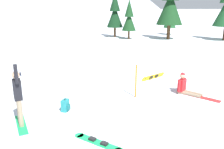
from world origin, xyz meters
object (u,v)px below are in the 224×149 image
(backpack_teal, at_px, (65,106))
(loose_snowboard_near_right, at_px, (98,142))
(pine_tree_short, at_px, (129,18))
(trail_marker_pole, at_px, (136,81))
(pine_tree_twin, at_px, (170,2))
(pine_tree_broad, at_px, (170,17))
(snowboarder_foreground, at_px, (18,96))
(loose_snowboard_near_left, at_px, (153,77))
(snowboarder_midground, at_px, (186,87))
(pine_tree_tall, at_px, (115,12))

(backpack_teal, bearing_deg, loose_snowboard_near_right, -62.48)
(backpack_teal, height_order, pine_tree_short, pine_tree_short)
(trail_marker_pole, xyz_separation_m, pine_tree_twin, (6.97, 18.41, 3.53))
(trail_marker_pole, relative_size, pine_tree_twin, 0.18)
(pine_tree_broad, bearing_deg, pine_tree_twin, -108.33)
(pine_tree_twin, bearing_deg, loose_snowboard_near_right, -111.50)
(backpack_teal, bearing_deg, snowboarder_foreground, -143.32)
(loose_snowboard_near_left, distance_m, trail_marker_pole, 2.97)
(snowboarder_foreground, relative_size, pine_tree_broad, 0.48)
(snowboarder_midground, xyz_separation_m, pine_tree_twin, (4.70, 18.16, 3.92))
(pine_tree_twin, height_order, pine_tree_broad, pine_tree_twin)
(snowboarder_midground, distance_m, pine_tree_broad, 23.93)
(backpack_teal, relative_size, pine_tree_short, 0.10)
(loose_snowboard_near_right, bearing_deg, trail_marker_pole, 64.60)
(pine_tree_tall, bearing_deg, snowboarder_midground, -86.04)
(trail_marker_pole, bearing_deg, pine_tree_twin, 69.26)
(pine_tree_broad, bearing_deg, backpack_teal, -114.97)
(snowboarder_foreground, xyz_separation_m, snowboarder_midground, (6.41, 2.45, -0.68))
(pine_tree_tall, bearing_deg, backpack_teal, -99.29)
(snowboarder_foreground, bearing_deg, trail_marker_pole, 27.93)
(pine_tree_twin, relative_size, pine_tree_broad, 1.80)
(snowboarder_foreground, relative_size, pine_tree_tall, 0.37)
(snowboarder_foreground, distance_m, trail_marker_pole, 4.69)
(backpack_teal, relative_size, trail_marker_pole, 0.33)
(trail_marker_pole, xyz_separation_m, pine_tree_broad, (8.58, 23.25, 1.64))
(snowboarder_foreground, height_order, pine_tree_twin, pine_tree_twin)
(snowboarder_foreground, xyz_separation_m, trail_marker_pole, (4.14, 2.19, -0.29))
(snowboarder_foreground, height_order, loose_snowboard_near_right, snowboarder_foreground)
(backpack_teal, bearing_deg, loose_snowboard_near_left, 41.82)
(pine_tree_short, bearing_deg, trail_marker_pole, -97.00)
(loose_snowboard_near_right, xyz_separation_m, loose_snowboard_near_left, (3.03, 6.01, 0.11))
(pine_tree_broad, bearing_deg, pine_tree_tall, -164.29)
(loose_snowboard_near_left, xyz_separation_m, pine_tree_tall, (-0.56, 18.52, 2.92))
(loose_snowboard_near_right, bearing_deg, pine_tree_short, 79.96)
(backpack_teal, xyz_separation_m, pine_tree_short, (5.14, 20.17, 2.27))
(pine_tree_tall, height_order, pine_tree_broad, pine_tree_tall)
(pine_tree_tall, bearing_deg, snowboarder_foreground, -102.06)
(snowboarder_midground, relative_size, loose_snowboard_near_right, 1.04)
(pine_tree_tall, bearing_deg, loose_snowboard_near_right, -95.76)
(trail_marker_pole, bearing_deg, snowboarder_midground, 6.43)
(trail_marker_pole, relative_size, pine_tree_broad, 0.33)
(pine_tree_twin, distance_m, pine_tree_short, 4.99)
(trail_marker_pole, relative_size, pine_tree_short, 0.31)
(trail_marker_pole, distance_m, pine_tree_twin, 20.00)
(trail_marker_pole, height_order, pine_tree_short, pine_tree_short)
(loose_snowboard_near_right, height_order, pine_tree_tall, pine_tree_tall)
(snowboarder_midground, height_order, pine_tree_short, pine_tree_short)
(backpack_teal, bearing_deg, pine_tree_short, 75.69)
(pine_tree_broad, bearing_deg, trail_marker_pole, -110.24)
(backpack_teal, distance_m, pine_tree_short, 20.94)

